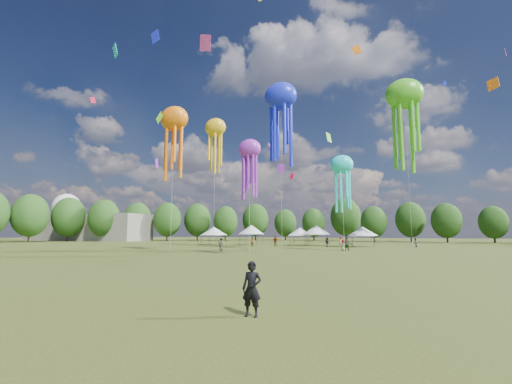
% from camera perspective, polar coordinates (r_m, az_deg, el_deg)
% --- Properties ---
extents(ground, '(300.00, 300.00, 0.00)m').
position_cam_1_polar(ground, '(16.73, -27.79, -15.15)').
color(ground, '#384416').
rests_on(ground, ground).
extents(observer_main, '(0.64, 0.43, 1.72)m').
position_cam_1_polar(observer_main, '(11.06, -0.71, -16.11)').
color(observer_main, black).
rests_on(observer_main, ground).
extents(spectator_near, '(1.09, 1.03, 1.79)m').
position_cam_1_polar(spectator_near, '(47.71, -5.93, -8.90)').
color(spectator_near, gray).
rests_on(spectator_near, ground).
extents(spectators_far, '(29.04, 22.35, 1.88)m').
position_cam_1_polar(spectators_far, '(59.01, 12.59, -8.42)').
color(spectators_far, gray).
rests_on(spectators_far, ground).
extents(festival_tents, '(35.47, 8.60, 4.11)m').
position_cam_1_polar(festival_tents, '(67.57, 4.87, -6.57)').
color(festival_tents, '#47474C').
rests_on(festival_tents, ground).
extents(show_kites, '(38.20, 23.92, 27.46)m').
position_cam_1_polar(show_kites, '(54.30, 8.76, 11.34)').
color(show_kites, orange).
rests_on(show_kites, ground).
extents(small_kites, '(76.85, 62.20, 43.30)m').
position_cam_1_polar(small_kites, '(59.77, 7.05, 20.55)').
color(small_kites, orange).
rests_on(small_kites, ground).
extents(treeline, '(201.57, 95.24, 13.43)m').
position_cam_1_polar(treeline, '(75.81, 6.57, -3.84)').
color(treeline, '#38281C').
rests_on(treeline, ground).
extents(hangar, '(40.00, 12.00, 8.00)m').
position_cam_1_polar(hangar, '(118.35, -26.70, -5.46)').
color(hangar, gray).
rests_on(hangar, ground).
extents(radome, '(9.00, 9.00, 16.00)m').
position_cam_1_polar(radome, '(134.30, -29.57, -2.81)').
color(radome, white).
rests_on(radome, ground).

